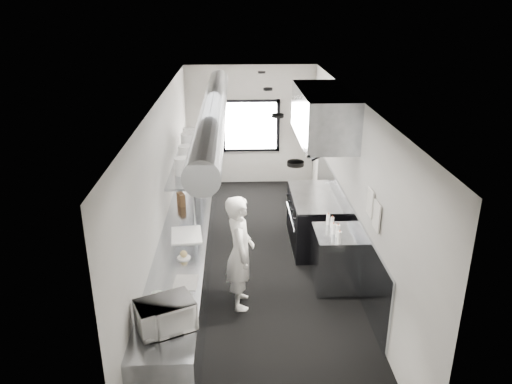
{
  "coord_description": "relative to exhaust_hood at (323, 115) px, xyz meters",
  "views": [
    {
      "loc": [
        -0.35,
        -7.4,
        4.23
      ],
      "look_at": [
        -0.05,
        -0.2,
        1.38
      ],
      "focal_mm": 34.9,
      "sensor_mm": 36.0,
      "label": 1
    }
  ],
  "objects": [
    {
      "name": "range",
      "position": [
        -0.06,
        0.0,
        -1.92
      ],
      "size": [
        0.88,
        1.6,
        0.94
      ],
      "color": "black",
      "rests_on": "floor"
    },
    {
      "name": "deli_tub_b",
      "position": [
        -2.39,
        -3.11,
        -1.44
      ],
      "size": [
        0.19,
        0.19,
        0.11
      ],
      "primitive_type": "cylinder",
      "rotation": [
        0.0,
        0.0,
        -0.37
      ],
      "color": "#B0BDAE",
      "rests_on": "prep_counter"
    },
    {
      "name": "ceiling",
      "position": [
        -1.1,
        -0.7,
        0.41
      ],
      "size": [
        3.0,
        8.0,
        0.01
      ],
      "primitive_type": "cube",
      "color": "white",
      "rests_on": "wall_back"
    },
    {
      "name": "wall_back",
      "position": [
        -1.1,
        3.3,
        -0.99
      ],
      "size": [
        3.0,
        0.02,
        2.8
      ],
      "primitive_type": "cube",
      "color": "#B9B6AF",
      "rests_on": "floor"
    },
    {
      "name": "pastry",
      "position": [
        -2.18,
        -2.09,
        -1.43
      ],
      "size": [
        0.1,
        0.1,
        0.1
      ],
      "primitive_type": "sphere",
      "color": "tan",
      "rests_on": "small_plate"
    },
    {
      "name": "newspaper",
      "position": [
        -2.1,
        -2.72,
        -1.49
      ],
      "size": [
        0.31,
        0.38,
        0.01
      ],
      "primitive_type": "cube",
      "rotation": [
        0.0,
        0.0,
        -0.05
      ],
      "color": "white",
      "rests_on": "prep_counter"
    },
    {
      "name": "cutting_board",
      "position": [
        -2.21,
        -1.4,
        -1.48
      ],
      "size": [
        0.51,
        0.64,
        0.02
      ],
      "primitive_type": "cube",
      "rotation": [
        0.0,
        0.0,
        0.11
      ],
      "color": "white",
      "rests_on": "prep_counter"
    },
    {
      "name": "wall_cladding",
      "position": [
        0.38,
        -0.4,
        -1.84
      ],
      "size": [
        0.03,
        5.5,
        1.1
      ],
      "primitive_type": "cube",
      "color": "gray",
      "rests_on": "wall_right"
    },
    {
      "name": "plate_stack_d",
      "position": [
        -2.32,
        1.01,
        -0.64
      ],
      "size": [
        0.29,
        0.29,
        0.36
      ],
      "primitive_type": "cylinder",
      "rotation": [
        0.0,
        0.0,
        -0.26
      ],
      "color": "white",
      "rests_on": "pass_shelf"
    },
    {
      "name": "exhaust_hood",
      "position": [
        0.0,
        0.0,
        0.0
      ],
      "size": [
        0.81,
        2.2,
        0.88
      ],
      "color": "gray",
      "rests_on": "ceiling"
    },
    {
      "name": "wall_left",
      "position": [
        -2.6,
        -0.7,
        -0.99
      ],
      "size": [
        0.02,
        8.0,
        2.8
      ],
      "primitive_type": "cube",
      "color": "#B9B6AF",
      "rests_on": "floor"
    },
    {
      "name": "bottle_station",
      "position": [
        0.05,
        -1.4,
        -1.94
      ],
      "size": [
        0.65,
        0.8,
        0.9
      ],
      "primitive_type": "cube",
      "color": "gray",
      "rests_on": "floor"
    },
    {
      "name": "squeeze_bottle_e",
      "position": [
        -0.03,
        -1.1,
        -1.4
      ],
      "size": [
        0.08,
        0.08,
        0.17
      ],
      "primitive_type": "cylinder",
      "rotation": [
        0.0,
        0.0,
        0.43
      ],
      "color": "white",
      "rests_on": "bottle_station"
    },
    {
      "name": "deli_tub_a",
      "position": [
        -2.45,
        -3.47,
        -1.44
      ],
      "size": [
        0.18,
        0.18,
        0.1
      ],
      "primitive_type": "cylinder",
      "rotation": [
        0.0,
        0.0,
        -0.4
      ],
      "color": "#B0BDAE",
      "rests_on": "prep_counter"
    },
    {
      "name": "plate_stack_c",
      "position": [
        -2.32,
        0.63,
        -0.64
      ],
      "size": [
        0.31,
        0.31,
        0.36
      ],
      "primitive_type": "cylinder",
      "rotation": [
        0.0,
        0.0,
        -0.25
      ],
      "color": "white",
      "rests_on": "pass_shelf"
    },
    {
      "name": "microwave",
      "position": [
        -2.23,
        -3.62,
        -1.33
      ],
      "size": [
        0.68,
        0.61,
        0.33
      ],
      "primitive_type": "imported",
      "rotation": [
        0.0,
        0.0,
        0.44
      ],
      "color": "white",
      "rests_on": "prep_counter"
    },
    {
      "name": "notice_sheet_a",
      "position": [
        0.37,
        -1.9,
        -0.79
      ],
      "size": [
        0.02,
        0.28,
        0.38
      ],
      "primitive_type": "cube",
      "color": "silver",
      "rests_on": "wall_right"
    },
    {
      "name": "wall_front",
      "position": [
        -1.1,
        -4.7,
        -0.99
      ],
      "size": [
        3.0,
        0.02,
        2.8
      ],
      "primitive_type": "cube",
      "color": "#B9B6AF",
      "rests_on": "floor"
    },
    {
      "name": "squeeze_bottle_c",
      "position": [
        -0.01,
        -1.43,
        -1.41
      ],
      "size": [
        0.07,
        0.07,
        0.17
      ],
      "primitive_type": "cylinder",
      "rotation": [
        0.0,
        0.0,
        0.22
      ],
      "color": "white",
      "rests_on": "bottle_station"
    },
    {
      "name": "wall_right",
      "position": [
        0.4,
        -0.7,
        -0.99
      ],
      "size": [
        0.02,
        8.0,
        2.8
      ],
      "primitive_type": "cube",
      "color": "#B9B6AF",
      "rests_on": "floor"
    },
    {
      "name": "small_plate",
      "position": [
        -2.18,
        -2.09,
        -1.48
      ],
      "size": [
        0.24,
        0.24,
        0.02
      ],
      "primitive_type": "cylinder",
      "rotation": [
        0.0,
        0.0,
        0.4
      ],
      "color": "white",
      "rests_on": "prep_counter"
    },
    {
      "name": "squeeze_bottle_d",
      "position": [
        0.01,
        -1.21,
        -1.41
      ],
      "size": [
        0.06,
        0.06,
        0.17
      ],
      "primitive_type": "cylinder",
      "rotation": [
        0.0,
        0.0,
        -0.11
      ],
      "color": "white",
      "rests_on": "bottle_station"
    },
    {
      "name": "floor",
      "position": [
        -1.1,
        -0.7,
        -2.39
      ],
      "size": [
        3.0,
        8.0,
        0.01
      ],
      "primitive_type": "cube",
      "color": "black",
      "rests_on": "ground"
    },
    {
      "name": "far_work_table",
      "position": [
        -2.25,
        2.5,
        -1.94
      ],
      "size": [
        0.7,
        1.2,
        0.9
      ],
      "primitive_type": "cube",
      "color": "gray",
      "rests_on": "floor"
    },
    {
      "name": "squeeze_bottle_b",
      "position": [
        0.04,
        -1.53,
        -1.39
      ],
      "size": [
        0.08,
        0.08,
        0.19
      ],
      "primitive_type": "cylinder",
      "rotation": [
        0.0,
        0.0,
        -0.39
      ],
      "color": "white",
      "rests_on": "bottle_station"
    },
    {
      "name": "pass_shelf",
      "position": [
        -2.29,
        0.3,
        -0.86
      ],
      "size": [
        0.45,
        3.0,
        0.68
      ],
      "color": "gray",
      "rests_on": "prep_counter"
    },
    {
      "name": "squeeze_bottle_a",
      "position": [
        0.02,
        -1.75,
        -1.4
      ],
      "size": [
        0.07,
        0.07,
        0.19
      ],
      "primitive_type": "cylinder",
      "rotation": [
        0.0,
        0.0,
        -0.17
      ],
      "color": "white",
      "rests_on": "bottle_station"
    },
    {
      "name": "prep_counter",
      "position": [
        -2.25,
        -1.2,
        -1.94
      ],
      "size": [
        0.7,
        6.0,
        0.9
      ],
      "primitive_type": "cube",
      "color": "gray",
      "rests_on": "floor"
    },
    {
      "name": "knife_block",
      "position": [
        -2.4,
        -0.24,
        -1.38
      ],
      "size": [
        0.17,
        0.22,
        0.22
      ],
      "primitive_type": "cube",
      "rotation": [
        0.0,
        0.0,
        0.43
      ],
      "color": "brown",
      "rests_on": "prep_counter"
    },
    {
      "name": "plate_stack_b",
      "position": [
        -2.3,
        0.0,
        -0.66
      ],
      "size": [
        0.28,
        0.28,
        0.32
      ],
      "primitive_type": "cylinder",
      "rotation": [
        0.0,
        0.0,
        0.14
      ],
      "color": "white",
      "rests_on": "pass_shelf"
    },
    {
      "name": "line_cook",
      "position": [
        -1.42,
        -1.87,
        -1.54
      ],
      "size": [
        0.44,
        0.64,
        1.71
      ],
      "primitive_type": "imported",
      "rotation": [
        0.0,
        0.0,
        1.63
      ],
      "color": "white",
      "rests_on": "floor"
    },
    {
      "name": "service_window",
      "position": [
        -1.1,
        3.26,
        -0.99
      ],
      "size": [
        1.36,
        0.05,
        1.25
      ],
      "color": "white",
      "rests_on": "wall_back"
    },
    {
      "name": "plate_stack_a",
      "position": [
        -2.31,
        -0.56,
        -0.68
      ],
      "size": [
        0.3,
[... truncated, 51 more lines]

